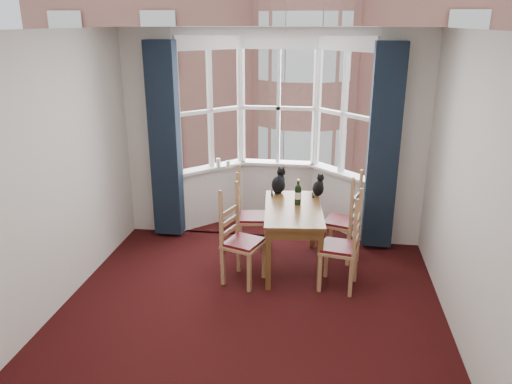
% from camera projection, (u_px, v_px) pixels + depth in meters
% --- Properties ---
extents(floor, '(4.50, 4.50, 0.00)m').
position_uv_depth(floor, '(246.00, 326.00, 4.95)').
color(floor, black).
rests_on(floor, ground).
extents(ceiling, '(4.50, 4.50, 0.00)m').
position_uv_depth(ceiling, '(244.00, 30.00, 4.04)').
color(ceiling, white).
rests_on(ceiling, floor).
extents(wall_left, '(0.00, 4.50, 4.50)m').
position_uv_depth(wall_left, '(39.00, 183.00, 4.76)').
color(wall_left, silver).
rests_on(wall_left, floor).
extents(wall_right, '(0.00, 4.50, 4.50)m').
position_uv_depth(wall_right, '(478.00, 204.00, 4.22)').
color(wall_right, silver).
rests_on(wall_right, floor).
extents(wall_near, '(4.00, 0.00, 4.00)m').
position_uv_depth(wall_near, '(169.00, 345.00, 2.39)').
color(wall_near, silver).
rests_on(wall_near, floor).
extents(wall_back_pier_left, '(0.70, 0.12, 2.80)m').
position_uv_depth(wall_back_pier_left, '(153.00, 134.00, 6.82)').
color(wall_back_pier_left, silver).
rests_on(wall_back_pier_left, floor).
extents(wall_back_pier_right, '(0.70, 0.12, 2.80)m').
position_uv_depth(wall_back_pier_right, '(401.00, 142.00, 6.38)').
color(wall_back_pier_right, silver).
rests_on(wall_back_pier_right, floor).
extents(bay_window, '(2.76, 0.94, 2.80)m').
position_uv_depth(bay_window, '(276.00, 130.00, 7.07)').
color(bay_window, white).
rests_on(bay_window, floor).
extents(curtain_left, '(0.38, 0.22, 2.60)m').
position_uv_depth(curtain_left, '(165.00, 141.00, 6.64)').
color(curtain_left, '#162131').
rests_on(curtain_left, floor).
extents(curtain_right, '(0.38, 0.22, 2.60)m').
position_uv_depth(curtain_right, '(383.00, 149.00, 6.26)').
color(curtain_right, '#162131').
rests_on(curtain_right, floor).
extents(dining_table, '(0.79, 1.31, 0.77)m').
position_uv_depth(dining_table, '(293.00, 216.00, 5.95)').
color(dining_table, brown).
rests_on(dining_table, floor).
extents(chair_left_near, '(0.52, 0.53, 0.92)m').
position_uv_depth(chair_left_near, '(237.00, 242.00, 5.70)').
color(chair_left_near, tan).
rests_on(chair_left_near, floor).
extents(chair_left_far, '(0.45, 0.47, 0.92)m').
position_uv_depth(chair_left_far, '(246.00, 218.00, 6.39)').
color(chair_left_far, tan).
rests_on(chair_left_far, floor).
extents(chair_right_near, '(0.47, 0.49, 0.92)m').
position_uv_depth(chair_right_near, '(347.00, 250.00, 5.51)').
color(chair_right_near, tan).
rests_on(chair_right_near, floor).
extents(chair_right_far, '(0.51, 0.53, 0.92)m').
position_uv_depth(chair_right_far, '(347.00, 224.00, 6.21)').
color(chair_right_far, tan).
rests_on(chair_right_far, floor).
extents(cat_left, '(0.24, 0.28, 0.34)m').
position_uv_depth(cat_left, '(279.00, 183.00, 6.40)').
color(cat_left, black).
rests_on(cat_left, dining_table).
extents(cat_right, '(0.20, 0.23, 0.28)m').
position_uv_depth(cat_right, '(318.00, 187.00, 6.32)').
color(cat_right, black).
rests_on(cat_right, dining_table).
extents(wine_bottle, '(0.08, 0.08, 0.31)m').
position_uv_depth(wine_bottle, '(298.00, 194.00, 5.98)').
color(wine_bottle, black).
rests_on(wine_bottle, dining_table).
extents(candle_tall, '(0.06, 0.06, 0.13)m').
position_uv_depth(candle_tall, '(218.00, 163.00, 7.19)').
color(candle_tall, white).
rests_on(candle_tall, bay_window).
extents(candle_short, '(0.06, 0.06, 0.09)m').
position_uv_depth(candle_short, '(228.00, 164.00, 7.20)').
color(candle_short, white).
rests_on(candle_short, bay_window).
extents(street, '(80.00, 80.00, 0.00)m').
position_uv_depth(street, '(316.00, 147.00, 37.09)').
color(street, '#333335').
rests_on(street, ground).
extents(tenement_building, '(18.40, 7.80, 15.20)m').
position_uv_depth(tenement_building, '(310.00, 59.00, 17.54)').
color(tenement_building, '#A86656').
rests_on(tenement_building, street).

